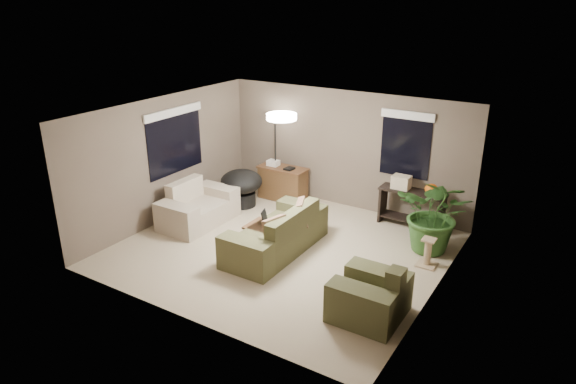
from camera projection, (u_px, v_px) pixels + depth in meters
The scene contains 20 objects.
room_shell at pixel (282, 185), 8.83m from camera, with size 5.50×5.50×5.50m.
main_sofa at pixel (278, 236), 9.12m from camera, with size 0.95×2.20×0.85m.
throw_pillows at pixel (290, 221), 8.87m from camera, with size 0.39×1.40×0.47m.
loveseat at pixel (197, 209), 10.27m from camera, with size 0.90×1.60×0.85m.
armchair at pixel (370, 297), 7.28m from camera, with size 0.95×1.00×0.85m.
coffee_table at pixel (273, 231), 9.18m from camera, with size 1.00×0.55×0.42m.
laptop at pixel (268, 221), 9.29m from camera, with size 0.41×0.28×0.24m.
plastic_bag at pixel (278, 227), 8.89m from camera, with size 0.33×0.30×0.23m, color white.
desk at pixel (283, 183), 11.42m from camera, with size 1.10×0.50×0.75m.
desk_papers at pixel (277, 164), 11.33m from camera, with size 0.67×0.26×0.12m.
console_table at pixel (412, 206), 10.06m from camera, with size 1.30×0.40×0.75m.
pumpkin at pixel (431, 189), 9.74m from camera, with size 0.25×0.25×0.21m, color orange.
cardboard_box at pixel (401, 182), 10.03m from camera, with size 0.35×0.26×0.26m, color beige.
papasan_chair at pixel (242, 185), 11.06m from camera, with size 1.16×1.16×0.80m.
floor_lamp at pixel (275, 128), 11.10m from camera, with size 0.32×0.32×1.91m.
ceiling_fixture at pixel (282, 117), 8.40m from camera, with size 0.50×0.50×0.10m, color white.
houseplant at pixel (435, 222), 9.05m from camera, with size 1.28×1.43×1.11m, color #2D5923.
cat_scratching_post at pixel (428, 254), 8.66m from camera, with size 0.32×0.32×0.50m.
window_left at pixel (174, 130), 10.21m from camera, with size 0.05×1.56×1.33m.
window_back at pixel (406, 133), 9.96m from camera, with size 1.06×0.05×1.33m.
Camera 1 is at (4.44, -6.98, 4.33)m, focal length 32.00 mm.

